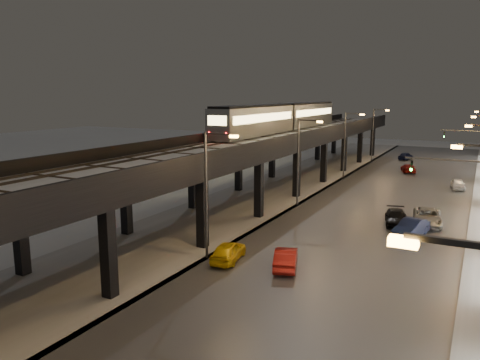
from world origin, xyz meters
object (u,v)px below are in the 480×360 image
at_px(car_far_white, 406,156).
at_px(car_onc_silver, 411,229).
at_px(car_near_white, 286,259).
at_px(car_onc_red, 458,185).
at_px(subway_train, 283,117).
at_px(car_taxi, 228,252).
at_px(car_mid_dark, 408,169).
at_px(car_onc_dark, 427,218).
at_px(car_onc_white, 396,218).

bearing_deg(car_far_white, car_onc_silver, 109.45).
distance_m(car_near_white, car_far_white, 58.06).
bearing_deg(car_onc_red, subway_train, 176.91).
xyz_separation_m(car_taxi, car_far_white, (3.28, 58.66, -0.02)).
xyz_separation_m(car_mid_dark, car_onc_dark, (5.61, -28.71, 0.09)).
distance_m(car_taxi, car_near_white, 4.09).
bearing_deg(car_onc_white, car_near_white, -120.77).
distance_m(car_near_white, car_onc_red, 35.08).
height_order(car_near_white, car_onc_silver, car_onc_silver).
bearing_deg(car_onc_white, subway_train, 123.39).
bearing_deg(car_onc_red, car_mid_dark, 117.25).
relative_size(car_onc_dark, car_onc_white, 1.13).
bearing_deg(car_taxi, car_far_white, -103.17).
xyz_separation_m(subway_train, car_mid_dark, (15.09, 12.04, -7.79)).
relative_size(car_taxi, car_onc_silver, 0.94).
height_order(car_near_white, car_onc_white, car_near_white).
relative_size(subway_train, car_near_white, 8.89).
xyz_separation_m(car_mid_dark, car_onc_white, (3.17, -30.03, 0.04)).
relative_size(car_taxi, car_near_white, 0.99).
bearing_deg(car_onc_white, car_mid_dark, 84.00).
bearing_deg(car_near_white, car_onc_silver, -138.21).
bearing_deg(car_onc_dark, car_onc_white, -159.50).
relative_size(car_far_white, car_onc_dark, 0.77).
bearing_deg(car_onc_silver, car_onc_red, 99.85).
distance_m(car_onc_dark, car_onc_white, 2.78).
distance_m(car_far_white, car_onc_white, 44.24).
relative_size(car_taxi, car_onc_dark, 0.79).
distance_m(car_onc_silver, car_onc_dark, 4.37).
distance_m(car_far_white, car_onc_dark, 43.31).
bearing_deg(car_taxi, car_mid_dark, -107.20).
relative_size(car_taxi, car_onc_white, 0.90).
distance_m(car_mid_dark, car_onc_silver, 33.35).
bearing_deg(car_onc_silver, car_onc_dark, 95.09).
distance_m(car_mid_dark, car_onc_red, 12.49).
xyz_separation_m(subway_train, car_onc_red, (22.25, 1.80, -7.78)).
bearing_deg(car_onc_red, car_onc_dark, -102.50).
height_order(car_near_white, car_far_white, car_near_white).
bearing_deg(car_near_white, car_far_white, -107.54).
bearing_deg(car_onc_red, car_near_white, -112.23).
xyz_separation_m(car_near_white, car_far_white, (-0.77, 58.05, -0.01)).
bearing_deg(subway_train, car_onc_white, -44.58).
distance_m(car_mid_dark, car_onc_white, 30.20).
xyz_separation_m(car_onc_silver, car_onc_dark, (0.81, 4.30, -0.00)).
height_order(car_near_white, car_onc_dark, car_onc_dark).
xyz_separation_m(car_onc_white, car_onc_red, (3.99, 19.79, -0.03)).
distance_m(car_taxi, car_far_white, 58.76).
relative_size(subway_train, car_onc_dark, 7.12).
distance_m(car_near_white, car_mid_dark, 44.23).
bearing_deg(subway_train, car_onc_silver, -46.51).
height_order(car_onc_silver, car_onc_white, car_onc_silver).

